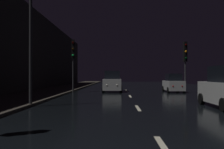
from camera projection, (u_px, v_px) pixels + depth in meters
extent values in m
cube|color=black|center=(126.00, 91.00, 26.90)|extent=(27.91, 84.00, 0.02)
cube|color=#38332B|center=(57.00, 90.00, 27.06)|extent=(4.40, 84.00, 0.15)
cube|color=#2D2B28|center=(21.00, 47.00, 23.64)|extent=(0.80, 63.00, 8.92)
cube|color=beige|center=(165.00, 149.00, 5.41)|extent=(0.16, 2.20, 0.01)
cube|color=beige|center=(138.00, 108.00, 12.30)|extent=(0.16, 2.20, 0.01)
cube|color=beige|center=(130.00, 96.00, 19.45)|extent=(0.16, 2.20, 0.01)
cube|color=beige|center=(127.00, 91.00, 26.51)|extent=(0.16, 2.20, 0.01)
cube|color=beige|center=(126.00, 90.00, 27.36)|extent=(0.16, 2.20, 0.01)
cylinder|color=#38383A|center=(73.00, 75.00, 24.37)|extent=(0.12, 0.12, 3.36)
cube|color=black|center=(73.00, 49.00, 24.39)|extent=(0.34, 0.37, 1.90)
sphere|color=black|center=(73.00, 43.00, 24.21)|extent=(0.22, 0.22, 0.22)
sphere|color=black|center=(73.00, 49.00, 24.21)|extent=(0.22, 0.22, 0.22)
sphere|color=#19D84C|center=(73.00, 55.00, 24.21)|extent=(0.22, 0.22, 0.22)
cylinder|color=#38383A|center=(185.00, 77.00, 23.21)|extent=(0.12, 0.12, 2.99)
cube|color=black|center=(185.00, 52.00, 23.22)|extent=(0.35, 0.38, 1.90)
sphere|color=black|center=(186.00, 45.00, 23.05)|extent=(0.22, 0.22, 0.22)
sphere|color=orange|center=(186.00, 52.00, 23.05)|extent=(0.22, 0.22, 0.22)
sphere|color=black|center=(186.00, 58.00, 23.04)|extent=(0.22, 0.22, 0.22)
cylinder|color=#2D2D30|center=(31.00, 45.00, 12.95)|extent=(0.16, 0.16, 6.53)
cube|color=silver|center=(112.00, 84.00, 25.13)|extent=(1.79, 4.17, 1.09)
cube|color=black|center=(112.00, 75.00, 25.28)|extent=(1.52, 2.08, 0.83)
cylinder|color=black|center=(121.00, 89.00, 23.65)|extent=(0.22, 0.63, 0.63)
cylinder|color=black|center=(103.00, 89.00, 23.69)|extent=(0.22, 0.63, 0.63)
cylinder|color=black|center=(121.00, 88.00, 26.57)|extent=(0.22, 0.63, 0.63)
cylinder|color=black|center=(105.00, 88.00, 26.60)|extent=(0.22, 0.63, 0.63)
sphere|color=white|center=(117.00, 85.00, 23.08)|extent=(0.18, 0.18, 0.18)
sphere|color=white|center=(107.00, 85.00, 23.10)|extent=(0.18, 0.18, 0.18)
sphere|color=red|center=(117.00, 84.00, 27.16)|extent=(0.18, 0.18, 0.18)
sphere|color=red|center=(108.00, 84.00, 27.18)|extent=(0.18, 0.18, 0.18)
cube|color=silver|center=(173.00, 85.00, 24.69)|extent=(1.55, 3.61, 0.94)
cube|color=black|center=(173.00, 77.00, 24.57)|extent=(1.31, 1.80, 0.72)
cylinder|color=black|center=(163.00, 89.00, 25.97)|extent=(0.19, 0.55, 0.55)
cylinder|color=black|center=(178.00, 89.00, 25.94)|extent=(0.19, 0.55, 0.55)
cylinder|color=black|center=(168.00, 90.00, 23.45)|extent=(0.19, 0.55, 0.55)
cylinder|color=black|center=(184.00, 90.00, 23.42)|extent=(0.19, 0.55, 0.55)
sphere|color=slate|center=(166.00, 85.00, 26.47)|extent=(0.15, 0.15, 0.15)
sphere|color=slate|center=(173.00, 85.00, 26.45)|extent=(0.15, 0.15, 0.15)
sphere|color=red|center=(173.00, 86.00, 22.94)|extent=(0.15, 0.15, 0.15)
sphere|color=red|center=(182.00, 86.00, 22.92)|extent=(0.15, 0.15, 0.15)
cylinder|color=black|center=(202.00, 99.00, 13.92)|extent=(0.22, 0.63, 0.63)
cylinder|color=black|center=(224.00, 105.00, 11.01)|extent=(0.22, 0.63, 0.63)
sphere|color=slate|center=(205.00, 90.00, 14.50)|extent=(0.18, 0.18, 0.18)
sphere|color=slate|center=(221.00, 90.00, 14.48)|extent=(0.18, 0.18, 0.18)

